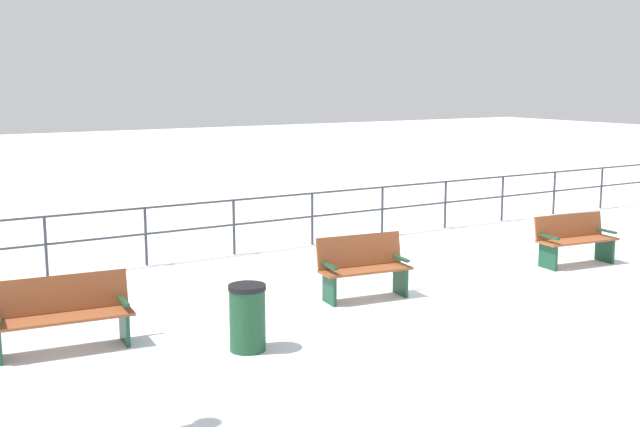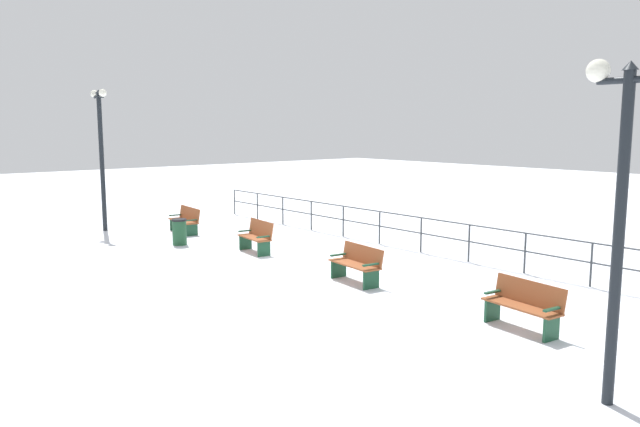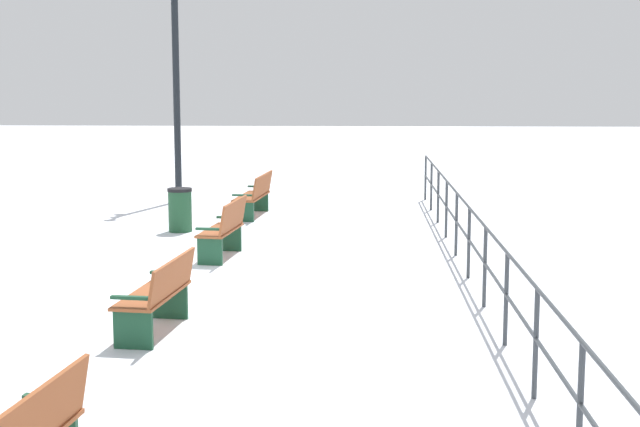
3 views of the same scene
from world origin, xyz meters
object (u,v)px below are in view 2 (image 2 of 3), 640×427
at_px(lamppost_middle, 623,172).
at_px(bench_fourth, 524,305).
at_px(bench_nearest, 186,220).
at_px(bench_second, 257,236).
at_px(trash_bin, 179,232).
at_px(bench_third, 357,264).
at_px(lamppost_near, 101,143).

bearing_deg(lamppost_middle, bench_fourth, -127.15).
xyz_separation_m(bench_nearest, bench_second, (0.02, 4.46, 0.03)).
height_order(bench_second, trash_bin, bench_second).
height_order(bench_third, lamppost_middle, lamppost_middle).
bearing_deg(bench_second, trash_bin, -57.46).
xyz_separation_m(bench_third, lamppost_middle, (1.85, 6.87, 2.66)).
relative_size(bench_nearest, lamppost_near, 0.35).
bearing_deg(bench_fourth, bench_nearest, -83.63).
bearing_deg(lamppost_middle, bench_third, -105.09).
xyz_separation_m(bench_fourth, lamppost_middle, (1.83, 2.42, 2.65)).
bearing_deg(bench_second, lamppost_near, -66.06).
bearing_deg(bench_nearest, trash_bin, 63.53).
relative_size(bench_second, bench_third, 0.94).
height_order(bench_second, lamppost_near, lamppost_near).
xyz_separation_m(lamppost_near, trash_bin, (-0.80, 4.14, -2.70)).
bearing_deg(bench_nearest, bench_fourth, 95.15).
distance_m(bench_fourth, trash_bin, 11.50).
distance_m(bench_second, bench_fourth, 8.92).
relative_size(bench_second, trash_bin, 1.77).
height_order(bench_nearest, bench_fourth, bench_fourth).
bearing_deg(lamppost_near, bench_fourth, 96.69).
xyz_separation_m(lamppost_middle, trash_bin, (-0.80, -13.87, -2.71)).
xyz_separation_m(bench_fourth, lamppost_near, (1.83, -15.59, 2.64)).
bearing_deg(lamppost_middle, trash_bin, -93.31).
distance_m(bench_nearest, bench_second, 4.46).
distance_m(bench_second, lamppost_middle, 11.81).
bearing_deg(trash_bin, lamppost_middle, 86.69).
bearing_deg(bench_second, bench_nearest, -83.03).
bearing_deg(bench_nearest, bench_third, 94.89).
distance_m(bench_second, trash_bin, 2.81).
xyz_separation_m(bench_third, lamppost_near, (1.85, -11.13, 2.65)).
distance_m(bench_nearest, bench_third, 8.92).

